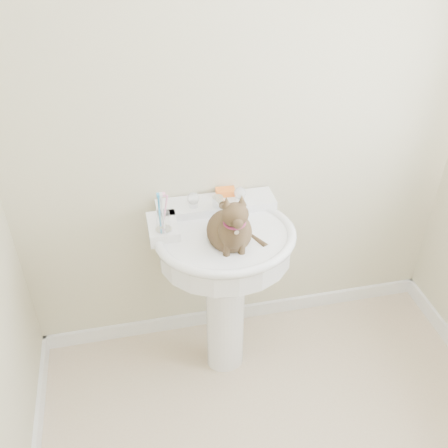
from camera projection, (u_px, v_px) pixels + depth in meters
wall_back at (244, 119)px, 2.22m from camera, size 2.20×0.00×2.50m
baseboard_back at (240, 312)px, 2.92m from camera, size 2.20×0.02×0.09m
pedestal_sink at (224, 260)px, 2.28m from camera, size 0.65×0.63×0.89m
faucet at (218, 198)px, 2.27m from camera, size 0.28×0.12×0.14m
soap_bar at (226, 192)px, 2.38m from camera, size 0.09×0.06×0.03m
toothbrush_cup at (163, 221)px, 2.12m from camera, size 0.07×0.07×0.18m
cat at (231, 229)px, 2.09m from camera, size 0.21×0.27×0.39m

